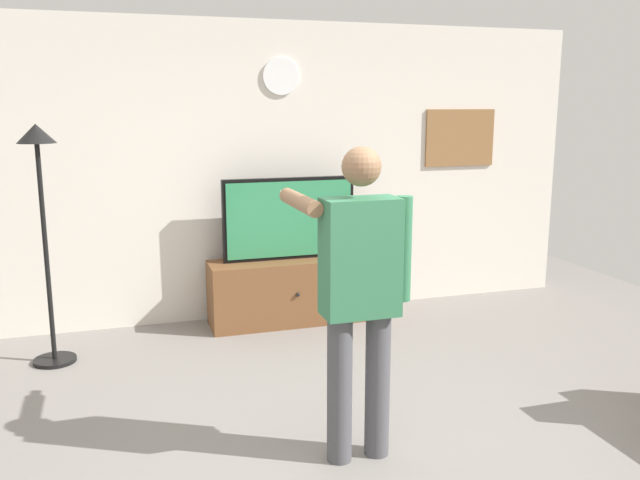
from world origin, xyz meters
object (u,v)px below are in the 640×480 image
Objects in this scene: wall_clock at (281,76)px; person_standing_nearer_lamp at (359,287)px; tv_stand at (291,291)px; floor_lamp at (41,195)px; framed_picture at (460,138)px; television at (289,219)px.

wall_clock is 0.19× the size of person_standing_nearer_lamp.
floor_lamp reaches higher than tv_stand.
person_standing_nearer_lamp is (-2.10, -2.71, -0.64)m from framed_picture.
floor_lamp reaches higher than television.
wall_clock is at bearing 90.00° from tv_stand.
television is 1.62× the size of framed_picture.
television is 2.48m from person_standing_nearer_lamp.
tv_stand is at bearing 11.05° from floor_lamp.
person_standing_nearer_lamp is at bearing -95.68° from wall_clock.
person_standing_nearer_lamp is at bearing -96.23° from television.
person_standing_nearer_lamp is (1.74, -2.02, -0.31)m from floor_lamp.
framed_picture is 3.91m from floor_lamp.
framed_picture reaches higher than person_standing_nearer_lamp.
wall_clock reaches higher than tv_stand.
wall_clock is (0.00, 0.24, 1.25)m from television.
floor_lamp is (-2.01, -0.44, 0.35)m from television.
wall_clock is 2.98m from person_standing_nearer_lamp.
wall_clock is at bearing 90.00° from television.
television is at bearing -172.26° from framed_picture.
wall_clock is 2.31m from floor_lamp.
television is 0.66× the size of floor_lamp.
framed_picture is at bearing 9.17° from tv_stand.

